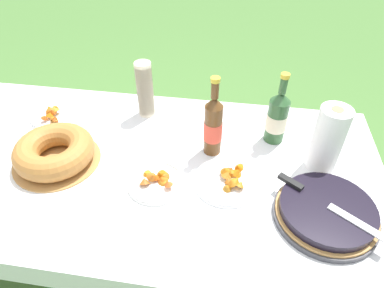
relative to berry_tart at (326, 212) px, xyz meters
The scene contains 13 objects.
ground_plane 1.04m from the berry_tart, 166.56° to the left, with size 16.00×16.00×0.00m, color #4C7A38.
garden_table 0.69m from the berry_tart, 166.56° to the left, with size 1.83×0.93×0.75m.
tablecloth 0.68m from the berry_tart, 166.56° to the left, with size 1.84×0.94×0.10m.
berry_tart is the anchor object (origin of this frame).
serving_knife 0.05m from the berry_tart, 144.31° to the left, with size 0.32×0.24×0.01m.
bundt_cake 0.99m from the berry_tart, behind, with size 0.33×0.33×0.10m.
cup_stack 0.87m from the berry_tart, 146.14° to the left, with size 0.07×0.07×0.25m.
cider_bottle_green 0.42m from the berry_tart, 112.04° to the left, with size 0.08×0.08×0.30m.
cider_bottle_amber 0.49m from the berry_tart, 145.71° to the left, with size 0.07×0.07×0.33m.
snack_plate_near 0.34m from the berry_tart, 161.72° to the left, with size 0.24×0.24×0.06m.
snack_plate_left 1.18m from the berry_tart, 160.51° to the left, with size 0.24×0.24×0.06m.
snack_plate_right 0.58m from the berry_tart, behind, with size 0.21×0.21×0.06m.
paper_towel_roll 0.27m from the berry_tart, 86.48° to the left, with size 0.11×0.11×0.26m.
Camera 1 is at (0.34, -0.91, 1.66)m, focal length 32.00 mm.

